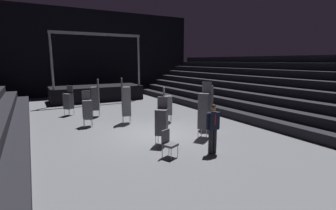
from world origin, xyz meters
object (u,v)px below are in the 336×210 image
at_px(chair_stack_mid_right, 87,109).
at_px(loose_chair_near_man, 168,142).
at_px(man_with_tie, 213,126).
at_px(chair_stack_rear_left, 162,121).
at_px(chair_stack_mid_left, 95,98).
at_px(chair_stack_rear_centre, 205,110).
at_px(chair_stack_front_right, 207,108).
at_px(chair_stack_mid_centre, 69,101).
at_px(chair_stack_front_left, 167,105).
at_px(stage_riser, 97,92).
at_px(chair_stack_rear_right, 126,101).

height_order(chair_stack_mid_right, loose_chair_near_man, chair_stack_mid_right).
height_order(man_with_tie, chair_stack_rear_left, chair_stack_rear_left).
height_order(chair_stack_mid_left, chair_stack_rear_centre, chair_stack_rear_centre).
relative_size(chair_stack_front_right, chair_stack_rear_left, 1.14).
relative_size(chair_stack_mid_right, chair_stack_mid_centre, 1.00).
bearing_deg(chair_stack_front_left, chair_stack_rear_left, -12.05).
bearing_deg(chair_stack_rear_left, chair_stack_mid_centre, -31.31).
distance_m(chair_stack_rear_centre, loose_chair_near_man, 2.78).
height_order(stage_riser, chair_stack_rear_centre, stage_riser).
distance_m(chair_stack_front_right, chair_stack_rear_right, 4.26).
relative_size(chair_stack_front_left, chair_stack_mid_right, 1.05).
bearing_deg(chair_stack_mid_right, chair_stack_rear_centre, 136.91).
distance_m(chair_stack_rear_right, loose_chair_near_man, 5.27).
relative_size(stage_riser, chair_stack_front_left, 3.81).
distance_m(chair_stack_mid_left, chair_stack_mid_centre, 1.78).
height_order(chair_stack_front_left, chair_stack_rear_centre, chair_stack_rear_centre).
height_order(chair_stack_front_right, chair_stack_mid_centre, chair_stack_front_right).
bearing_deg(man_with_tie, chair_stack_mid_right, -59.90).
bearing_deg(chair_stack_mid_centre, chair_stack_mid_right, 147.04).
xyz_separation_m(chair_stack_mid_centre, chair_stack_rear_centre, (4.45, -7.53, 0.29)).
height_order(stage_riser, chair_stack_front_left, stage_riser).
bearing_deg(stage_riser, chair_stack_mid_left, -103.64).
xyz_separation_m(stage_riser, chair_stack_mid_left, (-1.52, -6.27, 0.44)).
xyz_separation_m(chair_stack_front_right, chair_stack_mid_centre, (-5.36, 6.56, -0.17)).
bearing_deg(stage_riser, chair_stack_rear_centre, -82.84).
height_order(chair_stack_front_left, chair_stack_rear_left, same).
xyz_separation_m(chair_stack_rear_right, loose_chair_near_man, (-0.36, -5.22, -0.66)).
relative_size(chair_stack_front_left, chair_stack_rear_centre, 0.79).
bearing_deg(chair_stack_front_right, chair_stack_front_left, 40.94).
bearing_deg(man_with_tie, chair_stack_mid_centre, -66.16).
distance_m(man_with_tie, chair_stack_mid_centre, 9.85).
bearing_deg(loose_chair_near_man, man_with_tie, 139.68).
height_order(stage_riser, loose_chair_near_man, stage_riser).
height_order(chair_stack_front_left, loose_chair_near_man, chair_stack_front_left).
bearing_deg(chair_stack_rear_left, chair_stack_mid_right, -24.55).
distance_m(man_with_tie, chair_stack_mid_right, 6.75).
xyz_separation_m(stage_riser, loose_chair_near_man, (-0.83, -13.84, -0.14)).
height_order(chair_stack_mid_centre, chair_stack_rear_centre, chair_stack_rear_centre).
bearing_deg(chair_stack_front_right, chair_stack_mid_right, 73.75).
relative_size(stage_riser, chair_stack_rear_centre, 3.00).
relative_size(chair_stack_rear_left, loose_chair_near_man, 1.99).
height_order(man_with_tie, loose_chair_near_man, man_with_tie).
xyz_separation_m(chair_stack_front_right, chair_stack_rear_left, (-2.93, -0.91, -0.13)).
bearing_deg(chair_stack_rear_centre, chair_stack_mid_left, -5.08).
bearing_deg(stage_riser, chair_stack_mid_centre, -119.19).
distance_m(chair_stack_front_left, chair_stack_mid_centre, 6.18).
relative_size(chair_stack_mid_right, chair_stack_rear_centre, 0.75).
bearing_deg(chair_stack_rear_right, chair_stack_rear_centre, 40.06).
relative_size(stage_riser, chair_stack_mid_left, 3.23).
height_order(chair_stack_rear_left, chair_stack_rear_centre, chair_stack_rear_centre).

